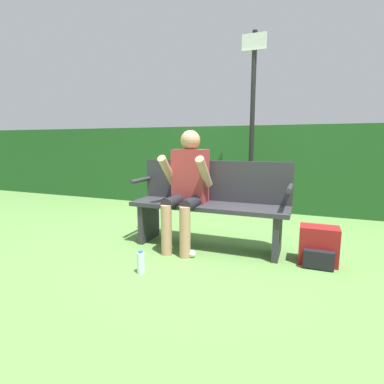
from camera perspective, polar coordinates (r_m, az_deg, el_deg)
name	(u,v)px	position (r m, az deg, el deg)	size (l,w,h in m)	color
ground_plane	(208,247)	(3.37, 3.04, -10.40)	(40.00, 40.00, 0.00)	#5B8942
hedge_back	(247,168)	(5.28, 10.45, 4.56)	(12.00, 0.40, 1.41)	#1E4C1E
park_bench	(210,203)	(3.30, 3.48, -2.03)	(1.71, 0.45, 0.94)	#2D2D33
person_seated	(187,183)	(3.23, -0.95, 1.79)	(0.51, 0.57, 1.27)	#993333
backpack	(319,247)	(3.11, 22.97, -9.54)	(0.35, 0.29, 0.36)	maroon
water_bottle	(141,263)	(2.74, -9.73, -13.14)	(0.07, 0.07, 0.21)	silver
signpost	(252,118)	(4.66, 11.40, 13.71)	(0.35, 0.09, 2.71)	black
litter_crumple	(192,254)	(3.07, 0.03, -11.66)	(0.07, 0.07, 0.07)	silver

